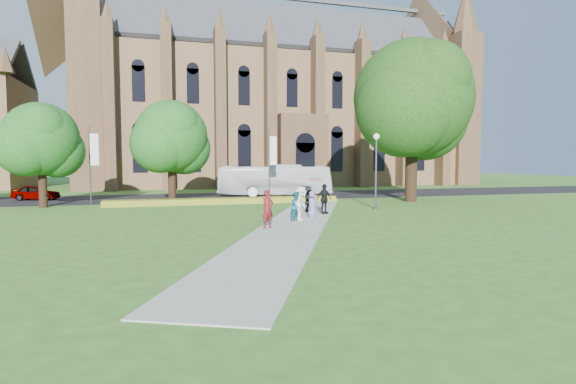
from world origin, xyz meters
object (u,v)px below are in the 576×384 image
object	(u,v)px
large_tree	(412,99)
streetlamp	(376,162)
car_0	(36,193)
pedestrian_0	(268,209)
tour_coach	(275,180)

from	to	relation	value
large_tree	streetlamp	bearing A→B (deg)	-140.71
car_0	pedestrian_0	distance (m)	25.99
large_tree	tour_coach	distance (m)	14.38
streetlamp	pedestrian_0	world-z (taller)	streetlamp
tour_coach	car_0	xyz separation A→B (m)	(-20.59, 1.33, -0.85)
large_tree	pedestrian_0	bearing A→B (deg)	-142.55
large_tree	tour_coach	world-z (taller)	large_tree
large_tree	pedestrian_0	xyz separation A→B (m)	(-14.87, -11.39, -7.38)
large_tree	car_0	distance (m)	32.51
tour_coach	car_0	size ratio (longest dim) A/B	2.84
car_0	pedestrian_0	bearing A→B (deg)	-129.80
tour_coach	car_0	distance (m)	20.65
large_tree	car_0	bearing A→B (deg)	162.10
streetlamp	large_tree	size ratio (longest dim) A/B	0.40
large_tree	tour_coach	size ratio (longest dim) A/B	1.24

